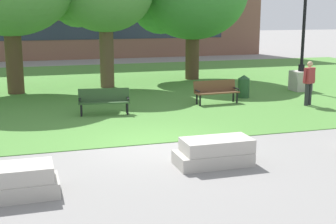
# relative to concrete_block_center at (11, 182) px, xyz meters

# --- Properties ---
(ground_plane) EXTENTS (140.00, 140.00, 0.00)m
(ground_plane) POSITION_rel_concrete_block_center_xyz_m (3.61, 2.80, -0.31)
(ground_plane) COLOR gray
(grass_lawn) EXTENTS (40.00, 20.00, 0.02)m
(grass_lawn) POSITION_rel_concrete_block_center_xyz_m (3.61, 12.80, -0.30)
(grass_lawn) COLOR #4C8438
(grass_lawn) RESTS_ON ground
(concrete_block_center) EXTENTS (1.80, 0.90, 0.64)m
(concrete_block_center) POSITION_rel_concrete_block_center_xyz_m (0.00, 0.00, 0.00)
(concrete_block_center) COLOR #B2ADA3
(concrete_block_center) RESTS_ON ground
(concrete_block_left) EXTENTS (1.82, 0.90, 0.64)m
(concrete_block_left) POSITION_rel_concrete_block_center_xyz_m (4.60, 0.68, 0.00)
(concrete_block_left) COLOR #B2ADA3
(concrete_block_left) RESTS_ON ground
(park_bench_near_left) EXTENTS (1.83, 0.63, 0.90)m
(park_bench_near_left) POSITION_rel_concrete_block_center_xyz_m (7.56, 7.66, 0.23)
(park_bench_near_left) COLOR brown
(park_bench_near_left) RESTS_ON grass_lawn
(park_bench_near_right) EXTENTS (1.86, 0.77, 0.90)m
(park_bench_near_right) POSITION_rel_concrete_block_center_xyz_m (2.99, 6.97, 0.23)
(park_bench_near_right) COLOR #284723
(park_bench_near_right) RESTS_ON grass_lawn
(lamp_post_left) EXTENTS (1.32, 0.80, 5.04)m
(lamp_post_left) POSITION_rel_concrete_block_center_xyz_m (12.45, 9.34, 0.74)
(lamp_post_left) COLOR #ADA89E
(lamp_post_left) RESTS_ON grass_lawn
(trash_bin) EXTENTS (0.49, 0.49, 0.96)m
(trash_bin) POSITION_rel_concrete_block_center_xyz_m (9.16, 8.49, 0.20)
(trash_bin) COLOR #234C28
(trash_bin) RESTS_ON grass_lawn
(person_bystander_near_lawn) EXTENTS (0.67, 0.37, 1.71)m
(person_bystander_near_lawn) POSITION_rel_concrete_block_center_xyz_m (10.81, 6.24, 0.68)
(person_bystander_near_lawn) COLOR #28282D
(person_bystander_near_lawn) RESTS_ON grass_lawn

